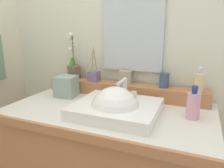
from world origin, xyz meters
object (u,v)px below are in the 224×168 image
at_px(trinket_box, 125,77).
at_px(reed_diffuser, 94,76).
at_px(sink_basin, 116,110).
at_px(potted_plant, 74,67).
at_px(soap_dispenser, 199,82).
at_px(lotion_bottle, 193,105).
at_px(tumbler_cup, 164,80).
at_px(tissue_box, 66,86).
at_px(soap_bar, 104,93).

bearing_deg(trinket_box, reed_diffuser, -179.58).
height_order(sink_basin, trinket_box, same).
height_order(potted_plant, soap_dispenser, potted_plant).
bearing_deg(lotion_bottle, soap_dispenser, 85.57).
height_order(tumbler_cup, lotion_bottle, tumbler_cup).
relative_size(reed_diffuser, trinket_box, 2.83).
distance_m(sink_basin, tumbler_cup, 0.40).
distance_m(soap_dispenser, reed_diffuser, 0.68).
bearing_deg(sink_basin, lotion_bottle, 15.34).
distance_m(soap_dispenser, trinket_box, 0.46).
distance_m(sink_basin, tissue_box, 0.46).
relative_size(potted_plant, soap_dispenser, 2.26).
bearing_deg(trinket_box, tumbler_cup, -9.28).
height_order(reed_diffuser, tissue_box, reed_diffuser).
bearing_deg(lotion_bottle, tumbler_cup, 129.41).
xyz_separation_m(soap_bar, tumbler_cup, (0.32, 0.21, 0.06)).
height_order(potted_plant, tissue_box, potted_plant).
bearing_deg(trinket_box, soap_bar, -111.73).
distance_m(soap_bar, potted_plant, 0.42).
relative_size(soap_bar, tissue_box, 0.51).
bearing_deg(sink_basin, trinket_box, 100.73).
bearing_deg(reed_diffuser, lotion_bottle, -17.09).
bearing_deg(trinket_box, lotion_bottle, -34.99).
height_order(soap_bar, potted_plant, potted_plant).
bearing_deg(soap_bar, reed_diffuser, 130.54).
distance_m(soap_dispenser, lotion_bottle, 0.21).
distance_m(potted_plant, soap_dispenser, 0.86).
relative_size(soap_bar, trinket_box, 0.83).
distance_m(potted_plant, trinket_box, 0.40).
relative_size(potted_plant, reed_diffuser, 1.39).
xyz_separation_m(potted_plant, soap_dispenser, (0.86, -0.03, -0.02)).
xyz_separation_m(sink_basin, soap_dispenser, (0.39, 0.30, 0.12)).
xyz_separation_m(soap_bar, reed_diffuser, (-0.16, 0.19, 0.05)).
distance_m(soap_dispenser, tumbler_cup, 0.20).
height_order(soap_bar, lotion_bottle, lotion_bottle).
xyz_separation_m(tumbler_cup, reed_diffuser, (-0.48, -0.02, -0.01)).
bearing_deg(soap_bar, lotion_bottle, -1.53).
bearing_deg(lotion_bottle, tissue_box, 175.10).
xyz_separation_m(tumbler_cup, lotion_bottle, (0.18, -0.22, -0.06)).
xyz_separation_m(reed_diffuser, tissue_box, (-0.14, -0.14, -0.06)).
xyz_separation_m(potted_plant, tissue_box, (0.04, -0.16, -0.10)).
distance_m(potted_plant, lotion_bottle, 0.88).
xyz_separation_m(potted_plant, trinket_box, (0.40, 0.00, -0.04)).
xyz_separation_m(reed_diffuser, lotion_bottle, (0.66, -0.20, -0.05)).
height_order(tumbler_cup, trinket_box, tumbler_cup).
height_order(soap_dispenser, tumbler_cup, soap_dispenser).
relative_size(sink_basin, trinket_box, 5.22).
bearing_deg(reed_diffuser, soap_bar, -49.46).
distance_m(soap_bar, lotion_bottle, 0.50).
height_order(potted_plant, tumbler_cup, potted_plant).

